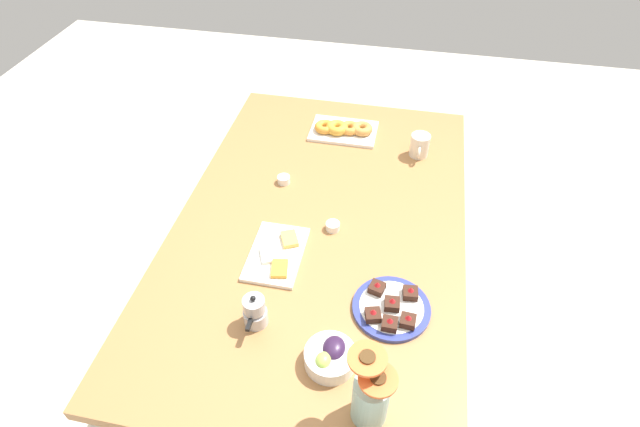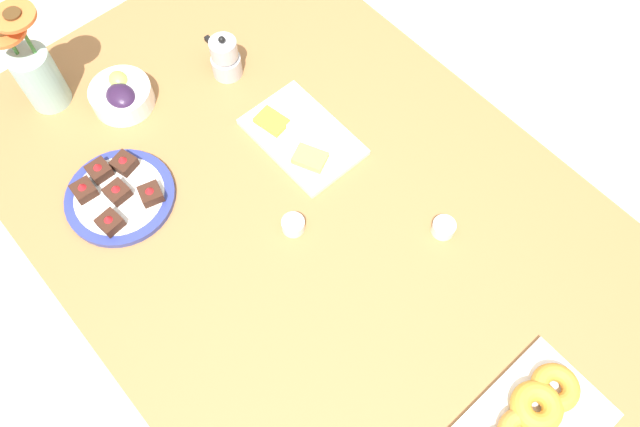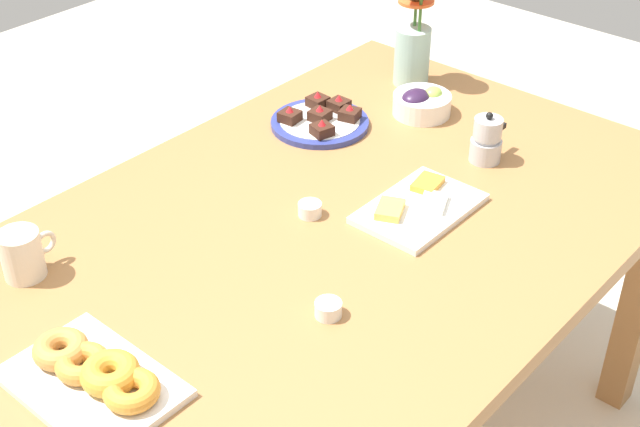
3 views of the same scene
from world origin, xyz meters
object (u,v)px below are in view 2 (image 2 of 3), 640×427
(croissant_platter, at_px, (530,423))
(dessert_plate, at_px, (119,195))
(jam_cup_honey, at_px, (293,225))
(flower_vase, at_px, (37,73))
(cheese_platter, at_px, (301,137))
(jam_cup_berry, at_px, (444,227))
(moka_pot, at_px, (225,58))
(grape_bowl, at_px, (122,95))
(dining_table, at_px, (320,239))

(croissant_platter, relative_size, dessert_plate, 1.21)
(jam_cup_honey, bearing_deg, flower_vase, 18.13)
(cheese_platter, height_order, jam_cup_berry, cheese_platter)
(dessert_plate, distance_m, moka_pot, 0.40)
(jam_cup_berry, bearing_deg, grape_bowl, 23.75)
(dessert_plate, bearing_deg, dining_table, -139.19)
(croissant_platter, bearing_deg, jam_cup_honey, 5.88)
(jam_cup_berry, bearing_deg, jam_cup_honey, 47.39)
(cheese_platter, xyz_separation_m, croissant_platter, (-0.73, 0.10, 0.01))
(grape_bowl, bearing_deg, flower_vase, 44.23)
(jam_cup_honey, bearing_deg, croissant_platter, -174.12)
(dining_table, xyz_separation_m, moka_pot, (0.44, -0.10, 0.13))
(grape_bowl, distance_m, jam_cup_honey, 0.51)
(dining_table, height_order, croissant_platter, croissant_platter)
(cheese_platter, bearing_deg, flower_vase, 37.65)
(jam_cup_berry, height_order, dessert_plate, dessert_plate)
(flower_vase, bearing_deg, moka_pot, -120.39)
(grape_bowl, bearing_deg, jam_cup_honey, -170.39)
(flower_vase, bearing_deg, dessert_plate, 175.41)
(flower_vase, bearing_deg, grape_bowl, -135.77)
(grape_bowl, distance_m, croissant_platter, 1.09)
(grape_bowl, height_order, croissant_platter, grape_bowl)
(cheese_platter, height_order, flower_vase, flower_vase)
(grape_bowl, distance_m, jam_cup_berry, 0.78)
(dining_table, xyz_separation_m, grape_bowl, (0.53, 0.14, 0.12))
(jam_cup_honey, distance_m, flower_vase, 0.66)
(dining_table, height_order, jam_cup_honey, jam_cup_honey)
(dessert_plate, relative_size, flower_vase, 0.89)
(dessert_plate, xyz_separation_m, moka_pot, (0.12, -0.38, 0.04))
(grape_bowl, height_order, cheese_platter, grape_bowl)
(dining_table, height_order, moka_pot, moka_pot)
(croissant_platter, distance_m, flower_vase, 1.23)
(grape_bowl, relative_size, jam_cup_berry, 2.92)
(grape_bowl, distance_m, flower_vase, 0.18)
(dining_table, bearing_deg, flower_vase, 21.36)
(jam_cup_honey, height_order, moka_pot, moka_pot)
(moka_pot, bearing_deg, dessert_plate, 107.31)
(croissant_platter, xyz_separation_m, jam_cup_berry, (0.37, -0.17, -0.01))
(cheese_platter, xyz_separation_m, jam_cup_berry, (-0.37, -0.07, 0.01))
(grape_bowl, xyz_separation_m, jam_cup_honey, (-0.50, -0.08, -0.01))
(croissant_platter, distance_m, moka_pot, 1.00)
(grape_bowl, height_order, moka_pot, moka_pot)
(dining_table, height_order, cheese_platter, cheese_platter)
(grape_bowl, xyz_separation_m, jam_cup_berry, (-0.71, -0.31, -0.01))
(moka_pot, bearing_deg, jam_cup_berry, -172.85)
(cheese_platter, height_order, moka_pot, moka_pot)
(croissant_platter, bearing_deg, grape_bowl, 7.62)
(jam_cup_berry, xyz_separation_m, flower_vase, (0.83, 0.43, 0.08))
(dessert_plate, height_order, moka_pot, moka_pot)
(dining_table, relative_size, cheese_platter, 6.15)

